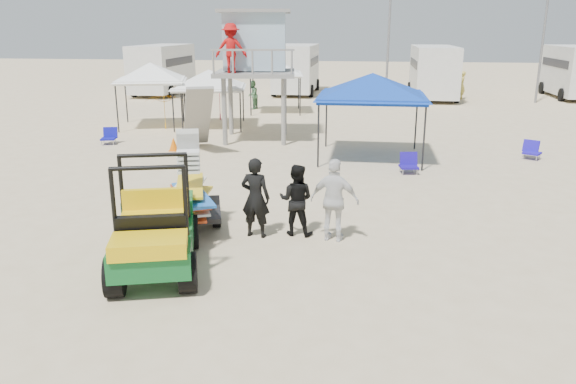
# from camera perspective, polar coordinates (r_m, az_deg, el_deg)

# --- Properties ---
(ground) EXTENTS (140.00, 140.00, 0.00)m
(ground) POSITION_cam_1_polar(r_m,az_deg,el_deg) (8.84, -6.14, -13.51)
(ground) COLOR beige
(ground) RESTS_ON ground
(utility_cart) EXTENTS (2.09, 3.04, 2.10)m
(utility_cart) POSITION_cam_1_polar(r_m,az_deg,el_deg) (10.60, -13.65, -2.90)
(utility_cart) COLOR #0D5723
(utility_cart) RESTS_ON ground
(surf_trailer) EXTENTS (1.67, 2.38, 1.99)m
(surf_trailer) POSITION_cam_1_polar(r_m,az_deg,el_deg) (12.73, -9.75, -0.19)
(surf_trailer) COLOR black
(surf_trailer) RESTS_ON ground
(man_left) EXTENTS (0.69, 0.51, 1.76)m
(man_left) POSITION_cam_1_polar(r_m,az_deg,el_deg) (12.06, -3.32, -0.58)
(man_left) COLOR black
(man_left) RESTS_ON ground
(man_mid) EXTENTS (0.83, 0.68, 1.58)m
(man_mid) POSITION_cam_1_polar(r_m,az_deg,el_deg) (12.19, 0.83, -0.80)
(man_mid) COLOR black
(man_mid) RESTS_ON ground
(man_right) EXTENTS (1.11, 0.62, 1.78)m
(man_right) POSITION_cam_1_polar(r_m,az_deg,el_deg) (11.85, 4.76, -0.86)
(man_right) COLOR silver
(man_right) RESTS_ON ground
(lifeguard_tower) EXTENTS (3.47, 3.47, 4.94)m
(lifeguard_tower) POSITION_cam_1_polar(r_m,az_deg,el_deg) (22.74, -3.56, 14.56)
(lifeguard_tower) COLOR gray
(lifeguard_tower) RESTS_ON ground
(canopy_blue) EXTENTS (3.49, 3.49, 3.32)m
(canopy_blue) POSITION_cam_1_polar(r_m,az_deg,el_deg) (19.51, 8.60, 11.44)
(canopy_blue) COLOR black
(canopy_blue) RESTS_ON ground
(canopy_white_a) EXTENTS (3.55, 3.55, 2.98)m
(canopy_white_a) POSITION_cam_1_polar(r_m,az_deg,el_deg) (25.99, -8.05, 11.90)
(canopy_white_a) COLOR black
(canopy_white_a) RESTS_ON ground
(canopy_white_b) EXTENTS (3.59, 3.59, 3.28)m
(canopy_white_b) POSITION_cam_1_polar(r_m,az_deg,el_deg) (26.49, -13.83, 12.35)
(canopy_white_b) COLOR black
(canopy_white_b) RESTS_ON ground
(canopy_white_c) EXTENTS (3.08, 3.08, 3.20)m
(canopy_white_c) POSITION_cam_1_polar(r_m,az_deg,el_deg) (30.30, -1.28, 13.09)
(canopy_white_c) COLOR black
(canopy_white_c) RESTS_ON ground
(umbrella_a) EXTENTS (1.99, 2.03, 1.77)m
(umbrella_a) POSITION_cam_1_polar(r_m,az_deg,el_deg) (27.97, -6.97, 9.08)
(umbrella_a) COLOR #BB1435
(umbrella_a) RESTS_ON ground
(umbrella_b) EXTENTS (2.28, 2.30, 1.57)m
(umbrella_b) POSITION_cam_1_polar(r_m,az_deg,el_deg) (25.79, -12.40, 7.97)
(umbrella_b) COLOR #F3A715
(umbrella_b) RESTS_ON ground
(cone_near) EXTENTS (0.34, 0.34, 0.50)m
(cone_near) POSITION_cam_1_polar(r_m,az_deg,el_deg) (21.21, -11.55, 4.79)
(cone_near) COLOR #E46007
(cone_near) RESTS_ON ground
(cone_far) EXTENTS (0.34, 0.34, 0.50)m
(cone_far) POSITION_cam_1_polar(r_m,az_deg,el_deg) (22.58, -9.85, 5.58)
(cone_far) COLOR #FF6B08
(cone_far) RESTS_ON ground
(beach_chair_a) EXTENTS (0.65, 0.70, 0.64)m
(beach_chair_a) POSITION_cam_1_polar(r_m,az_deg,el_deg) (23.12, -17.70, 5.45)
(beach_chair_a) COLOR #0D0E96
(beach_chair_a) RESTS_ON ground
(beach_chair_b) EXTENTS (0.62, 0.66, 0.64)m
(beach_chair_b) POSITION_cam_1_polar(r_m,az_deg,el_deg) (17.96, 12.15, 2.89)
(beach_chair_b) COLOR #1B0D93
(beach_chair_b) RESTS_ON ground
(beach_chair_c) EXTENTS (0.72, 0.81, 0.64)m
(beach_chair_c) POSITION_cam_1_polar(r_m,az_deg,el_deg) (21.25, 23.49, 3.96)
(beach_chair_c) COLOR #1E10B5
(beach_chair_c) RESTS_ON ground
(rv_far_left) EXTENTS (2.64, 6.80, 3.25)m
(rv_far_left) POSITION_cam_1_polar(r_m,az_deg,el_deg) (40.02, -12.64, 12.30)
(rv_far_left) COLOR silver
(rv_far_left) RESTS_ON ground
(rv_mid_left) EXTENTS (2.65, 6.50, 3.25)m
(rv_mid_left) POSITION_cam_1_polar(r_m,az_deg,el_deg) (39.31, 0.85, 12.61)
(rv_mid_left) COLOR silver
(rv_mid_left) RESTS_ON ground
(rv_mid_right) EXTENTS (2.64, 7.00, 3.25)m
(rv_mid_right) POSITION_cam_1_polar(r_m,az_deg,el_deg) (37.71, 14.55, 11.94)
(rv_mid_right) COLOR silver
(rv_mid_right) RESTS_ON ground
(rv_far_right) EXTENTS (2.64, 6.60, 3.25)m
(rv_far_right) POSITION_cam_1_polar(r_m,az_deg,el_deg) (41.10, 27.11, 11.03)
(rv_far_right) COLOR silver
(rv_far_right) RESTS_ON ground
(light_pole_left) EXTENTS (0.14, 0.14, 8.00)m
(light_pole_left) POSITION_cam_1_polar(r_m,az_deg,el_deg) (34.43, 10.20, 15.50)
(light_pole_left) COLOR slate
(light_pole_left) RESTS_ON ground
(light_pole_right) EXTENTS (0.14, 0.14, 8.00)m
(light_pole_right) POSITION_cam_1_polar(r_m,az_deg,el_deg) (37.28, 24.53, 14.38)
(light_pole_right) COLOR slate
(light_pole_right) RESTS_ON ground
(distant_beachgoers) EXTENTS (12.82, 7.03, 1.74)m
(distant_beachgoers) POSITION_cam_1_polar(r_m,az_deg,el_deg) (33.45, 5.40, 10.19)
(distant_beachgoers) COLOR #45734E
(distant_beachgoers) RESTS_ON ground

